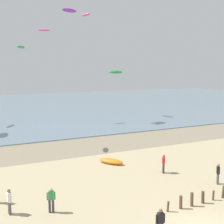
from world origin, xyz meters
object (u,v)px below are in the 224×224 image
Objects in this scene: person_left_flank at (9,201)px; kite_aloft_5 at (44,30)px; kite_aloft_8 at (21,47)px; grounded_kite at (111,161)px; person_by_waterline at (160,222)px; person_far_down_beach at (51,199)px; kite_aloft_3 at (116,72)px; person_right_flank at (164,163)px; person_trailing_behind at (218,173)px; kite_aloft_1 at (69,10)px; kite_aloft_6 at (86,15)px.

person_left_flank is 35.52m from kite_aloft_5.
kite_aloft_8 is at bearing 78.13° from person_left_flank.
grounded_kite is at bearing 59.34° from kite_aloft_8.
person_by_waterline is 1.00× the size of person_far_down_beach.
person_left_flank is 33.91m from kite_aloft_3.
person_right_flank is 5.44m from grounded_kite.
kite_aloft_1 reaches higher than person_trailing_behind.
person_far_down_beach is at bearing -132.25° from kite_aloft_1.
person_right_flank and person_far_down_beach have the same top height.
kite_aloft_3 is at bearing -177.65° from kite_aloft_6.
person_left_flank is 1.00× the size of person_right_flank.
kite_aloft_6 is (10.68, 41.43, 18.16)m from person_by_waterline.
person_by_waterline and person_far_down_beach have the same top height.
person_far_down_beach is (-4.82, 5.42, 0.00)m from person_by_waterline.
kite_aloft_3 is (6.64, 24.05, 7.70)m from person_right_flank.
kite_aloft_8 is at bearing 132.12° from kite_aloft_6.
grounded_kite is at bearing 126.69° from person_right_flank.
person_far_down_beach is 0.82× the size of kite_aloft_8.
person_left_flank is at bearing 142.47° from kite_aloft_6.
kite_aloft_3 is (6.82, -3.27, -9.93)m from kite_aloft_1.
kite_aloft_5 is at bearing 73.50° from person_left_flank.
person_trailing_behind is (13.41, -0.90, 0.00)m from person_far_down_beach.
grounded_kite is at bearing 124.72° from person_trailing_behind.
person_far_down_beach and person_trailing_behind have the same top height.
person_far_down_beach is at bearing 131.63° from person_by_waterline.
person_right_flank is 32.58m from kite_aloft_5.
grounded_kite is (-5.76, 8.32, -0.66)m from person_trailing_behind.
kite_aloft_3 is (9.86, 19.72, 8.36)m from grounded_kite.
person_far_down_beach is at bearing 85.66° from kite_aloft_5.
person_right_flank is (6.05, 8.51, 0.00)m from person_by_waterline.
person_right_flank is 0.59× the size of kite_aloft_3.
person_far_down_beach is at bearing 146.32° from kite_aloft_6.
kite_aloft_3 is (4.10, 28.04, 7.70)m from person_trailing_behind.
kite_aloft_6 reaches higher than person_left_flank.
person_left_flank is 36.84m from kite_aloft_1.
kite_aloft_1 is (5.86, 35.84, 17.63)m from person_by_waterline.
person_left_flank is 1.00× the size of person_trailing_behind.
kite_aloft_6 reaches higher than person_far_down_beach.
person_left_flank is 12.10m from grounded_kite.
kite_aloft_1 reaches higher than kite_aloft_5.
person_far_down_beach is 36.74m from kite_aloft_1.
kite_aloft_1 is (3.04, 23.00, 18.29)m from grounded_kite.
kite_aloft_8 reaches higher than person_by_waterline.
person_right_flank is 0.82× the size of kite_aloft_8.
kite_aloft_5 is at bearing 104.28° from kite_aloft_6.
kite_aloft_6 is at bearing -93.24° from kite_aloft_3.
person_far_down_beach is 35.73m from kite_aloft_5.
person_by_waterline is 1.00× the size of person_trailing_behind.
kite_aloft_1 is at bearing 167.81° from kite_aloft_8.
person_far_down_beach is at bearing -164.14° from person_right_flank.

